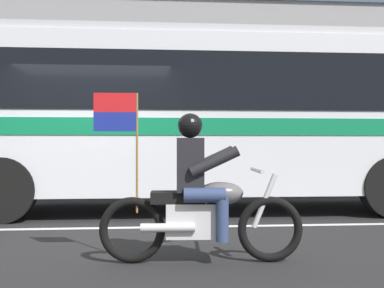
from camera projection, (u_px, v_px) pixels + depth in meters
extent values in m
plane|color=black|center=(92.00, 222.00, 7.51)|extent=(60.00, 60.00, 0.00)
cube|color=#B7B2A8|center=(117.00, 188.00, 12.59)|extent=(28.00, 3.80, 0.15)
cube|color=silver|center=(87.00, 228.00, 6.91)|extent=(26.60, 0.14, 0.01)
cube|color=gray|center=(122.00, 37.00, 14.89)|extent=(28.00, 0.80, 9.32)
cube|color=#384C60|center=(121.00, 79.00, 14.45)|extent=(25.76, 0.10, 1.40)
cube|color=silver|center=(207.00, 119.00, 8.87)|extent=(10.92, 2.58, 2.70)
cube|color=black|center=(207.00, 90.00, 8.87)|extent=(10.05, 2.62, 0.96)
cube|color=#0F7247|center=(207.00, 129.00, 8.87)|extent=(10.71, 2.61, 0.28)
cube|color=#ADB1BA|center=(207.00, 44.00, 8.88)|extent=(10.71, 2.45, 0.16)
cylinder|color=black|center=(3.00, 190.00, 7.41)|extent=(1.04, 0.30, 1.04)
torus|color=black|center=(270.00, 229.00, 4.94)|extent=(0.69, 0.12, 0.69)
torus|color=black|center=(132.00, 230.00, 4.89)|extent=(0.69, 0.12, 0.69)
cube|color=silver|center=(197.00, 220.00, 4.91)|extent=(0.65, 0.31, 0.36)
ellipsoid|color=#59565B|center=(221.00, 193.00, 4.92)|extent=(0.49, 0.30, 0.24)
cube|color=black|center=(178.00, 197.00, 4.91)|extent=(0.57, 0.29, 0.12)
cylinder|color=silver|center=(265.00, 201.00, 4.94)|extent=(0.28, 0.07, 0.58)
cylinder|color=silver|center=(257.00, 170.00, 4.93)|extent=(0.07, 0.64, 0.04)
cylinder|color=silver|center=(168.00, 228.00, 4.74)|extent=(0.55, 0.12, 0.09)
cube|color=black|center=(190.00, 165.00, 4.91)|extent=(0.30, 0.37, 0.56)
sphere|color=black|center=(190.00, 126.00, 4.91)|extent=(0.26, 0.26, 0.26)
cylinder|color=navy|center=(202.00, 192.00, 5.10)|extent=(0.43, 0.17, 0.15)
cylinder|color=navy|center=(219.00, 214.00, 5.10)|extent=(0.13, 0.13, 0.46)
cylinder|color=navy|center=(204.00, 195.00, 4.74)|extent=(0.43, 0.17, 0.15)
cylinder|color=navy|center=(222.00, 219.00, 4.74)|extent=(0.13, 0.13, 0.46)
cylinder|color=black|center=(211.00, 160.00, 5.12)|extent=(0.52, 0.14, 0.32)
cylinder|color=black|center=(214.00, 162.00, 4.72)|extent=(0.52, 0.14, 0.32)
cylinder|color=olive|center=(137.00, 153.00, 4.89)|extent=(0.02, 0.02, 1.25)
cube|color=red|center=(115.00, 103.00, 4.89)|extent=(0.44, 0.04, 0.20)
cube|color=navy|center=(115.00, 122.00, 4.88)|extent=(0.44, 0.04, 0.20)
cylinder|color=gold|center=(97.00, 177.00, 11.59)|extent=(0.22, 0.22, 0.58)
sphere|color=gold|center=(97.00, 162.00, 11.59)|extent=(0.20, 0.20, 0.20)
cylinder|color=gold|center=(96.00, 176.00, 11.45)|extent=(0.09, 0.10, 0.09)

